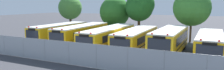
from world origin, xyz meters
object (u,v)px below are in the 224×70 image
(school_bus_0, at_px, (60,32))
(tree_2, at_px, (141,6))
(school_bus_4, at_px, (170,40))
(school_bus_3, at_px, (136,39))
(tree_3, at_px, (192,8))
(school_bus_1, at_px, (82,34))
(school_bus_2, at_px, (109,36))
(traffic_cone, at_px, (45,55))
(tree_1, at_px, (116,11))
(tree_0, at_px, (70,7))
(school_bus_5, at_px, (210,45))

(school_bus_0, height_order, tree_2, tree_2)
(school_bus_4, bearing_deg, tree_2, -53.84)
(school_bus_3, height_order, school_bus_4, school_bus_4)
(school_bus_0, xyz_separation_m, tree_3, (16.25, 8.26, 3.33))
(school_bus_0, xyz_separation_m, school_bus_4, (14.95, -0.12, 0.04))
(school_bus_1, bearing_deg, tree_3, -146.63)
(school_bus_0, height_order, school_bus_2, school_bus_0)
(school_bus_4, distance_m, traffic_cone, 13.04)
(tree_1, bearing_deg, tree_0, 179.12)
(school_bus_1, xyz_separation_m, tree_2, (4.89, 8.95, 3.49))
(tree_2, bearing_deg, school_bus_0, -135.24)
(school_bus_0, xyz_separation_m, traffic_cone, (4.15, -7.35, -1.08))
(school_bus_0, height_order, school_bus_3, school_bus_0)
(school_bus_0, xyz_separation_m, school_bus_2, (7.68, -0.07, -0.04))
(school_bus_3, distance_m, tree_2, 9.86)
(school_bus_2, distance_m, tree_3, 12.42)
(school_bus_2, height_order, school_bus_3, school_bus_2)
(school_bus_1, bearing_deg, tree_0, -48.40)
(school_bus_4, xyz_separation_m, school_bus_5, (3.91, -0.23, -0.11))
(school_bus_3, distance_m, school_bus_5, 7.66)
(tree_0, xyz_separation_m, tree_3, (21.69, -1.52, 0.10))
(school_bus_1, xyz_separation_m, tree_1, (0.20, 9.90, 2.61))
(school_bus_0, xyz_separation_m, tree_1, (4.07, 9.63, 2.63))
(traffic_cone, bearing_deg, tree_3, 52.21)
(school_bus_1, xyz_separation_m, tree_0, (-9.30, 10.05, 3.21))
(school_bus_1, xyz_separation_m, school_bus_5, (15.00, -0.08, -0.08))
(tree_2, height_order, tree_3, tree_3)
(tree_1, bearing_deg, tree_2, -11.52)
(school_bus_3, bearing_deg, school_bus_4, 179.84)
(tree_1, bearing_deg, school_bus_1, -91.18)
(school_bus_2, height_order, tree_3, tree_3)
(school_bus_0, distance_m, school_bus_2, 7.68)
(school_bus_1, relative_size, school_bus_2, 0.89)
(school_bus_1, relative_size, tree_0, 1.53)
(school_bus_4, relative_size, tree_3, 1.33)
(school_bus_4, bearing_deg, school_bus_0, 0.53)
(school_bus_0, distance_m, tree_1, 10.78)
(school_bus_3, xyz_separation_m, tree_3, (5.05, 8.44, 3.40))
(school_bus_0, relative_size, tree_3, 1.36)
(school_bus_2, relative_size, school_bus_3, 1.14)
(school_bus_3, distance_m, school_bus_4, 3.75)
(school_bus_4, xyz_separation_m, tree_3, (1.31, 8.38, 3.28))
(school_bus_2, distance_m, school_bus_5, 11.18)
(tree_1, relative_size, tree_2, 0.94)
(school_bus_3, xyz_separation_m, tree_1, (-7.13, 9.81, 2.70))
(school_bus_3, height_order, school_bus_5, school_bus_5)
(school_bus_5, bearing_deg, traffic_cone, 25.40)
(school_bus_4, height_order, tree_0, tree_0)
(school_bus_5, bearing_deg, tree_0, -22.68)
(traffic_cone, bearing_deg, school_bus_0, 119.43)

